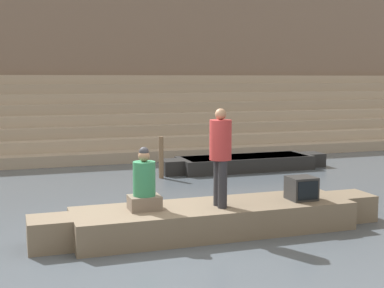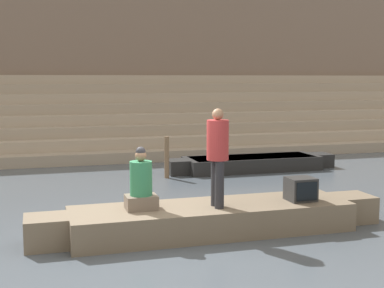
% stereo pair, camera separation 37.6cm
% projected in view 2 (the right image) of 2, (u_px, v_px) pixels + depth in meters
% --- Properties ---
extents(ground_plane, '(120.00, 120.00, 0.00)m').
position_uv_depth(ground_plane, '(136.00, 239.00, 8.74)').
color(ground_plane, '#4C5660').
extents(ghat_steps, '(36.00, 5.36, 2.73)m').
position_uv_depth(ghat_steps, '(78.00, 124.00, 19.26)').
color(ghat_steps, tan).
rests_on(ghat_steps, ground).
extents(back_wall, '(34.20, 1.28, 7.52)m').
position_uv_depth(back_wall, '(71.00, 50.00, 21.30)').
color(back_wall, '#7F6B5B').
rests_on(back_wall, ground).
extents(rowboat_main, '(6.13, 1.41, 0.48)m').
position_uv_depth(rowboat_main, '(212.00, 218.00, 9.09)').
color(rowboat_main, '#756651').
rests_on(rowboat_main, ground).
extents(person_standing, '(0.37, 0.37, 1.64)m').
position_uv_depth(person_standing, '(218.00, 151.00, 8.81)').
color(person_standing, '#28282D').
rests_on(person_standing, rowboat_main).
extents(person_rowing, '(0.51, 0.40, 1.03)m').
position_uv_depth(person_rowing, '(141.00, 185.00, 8.72)').
color(person_rowing, '#756656').
rests_on(person_rowing, rowboat_main).
extents(tv_set, '(0.47, 0.45, 0.41)m').
position_uv_depth(tv_set, '(301.00, 189.00, 9.37)').
color(tv_set, '#2D2D2D').
rests_on(tv_set, rowboat_main).
extents(moored_boat_shore, '(4.94, 1.24, 0.40)m').
position_uv_depth(moored_boat_shore, '(252.00, 163.00, 15.25)').
color(moored_boat_shore, black).
rests_on(moored_boat_shore, ground).
extents(mooring_post, '(0.12, 0.12, 1.10)m').
position_uv_depth(mooring_post, '(167.00, 157.00, 14.03)').
color(mooring_post, brown).
rests_on(mooring_post, ground).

